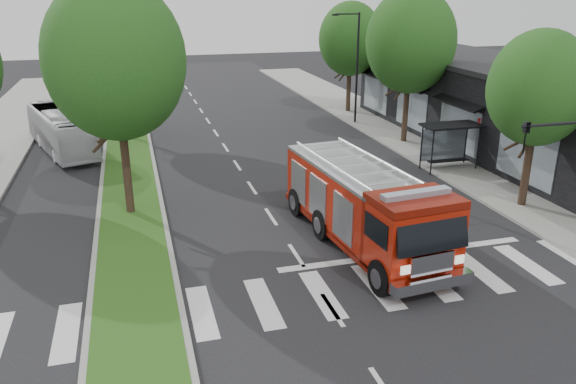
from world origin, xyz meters
name	(u,v)px	position (x,y,z in m)	size (l,w,h in m)	color
ground	(296,255)	(0.00, 0.00, 0.00)	(140.00, 140.00, 0.00)	black
sidewalk_right	(449,157)	(12.50, 10.00, 0.07)	(5.00, 80.00, 0.15)	gray
median	(128,145)	(-6.00, 18.00, 0.08)	(3.00, 50.00, 0.15)	gray
storefront_row	(519,113)	(17.00, 10.00, 2.50)	(8.00, 30.00, 5.00)	black
bus_shelter	(449,134)	(11.20, 8.15, 2.04)	(3.20, 1.60, 2.61)	black
tree_right_near	(539,89)	(11.50, 2.00, 5.51)	(4.40, 4.40, 8.05)	black
tree_right_mid	(411,41)	(11.50, 14.00, 6.49)	(5.60, 5.60, 9.72)	black
tree_right_far	(350,39)	(11.50, 24.00, 5.84)	(5.00, 5.00, 8.73)	black
tree_median_near	(115,60)	(-6.00, 6.00, 6.81)	(5.80, 5.80, 10.16)	black
tree_median_far	(118,40)	(-6.00, 20.00, 6.49)	(5.60, 5.60, 9.72)	black
streetlight_right_far	(355,63)	(10.35, 20.00, 4.48)	(2.11, 0.20, 8.00)	black
fire_engine	(364,205)	(2.83, 0.34, 1.62)	(3.81, 9.97, 3.38)	#640F05
city_bus	(61,130)	(-9.90, 18.03, 1.31)	(2.20, 9.41, 2.62)	silver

